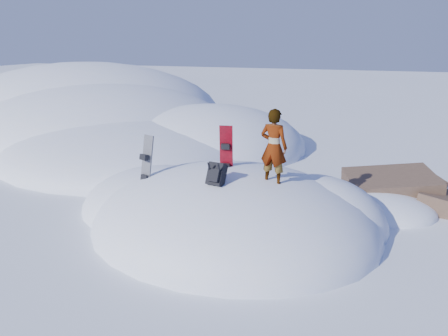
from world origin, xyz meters
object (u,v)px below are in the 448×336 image
(snowboard_dark, at_px, (146,169))
(backpack, at_px, (216,174))
(snowboard_red, at_px, (226,158))
(person, at_px, (274,147))

(snowboard_dark, distance_m, backpack, 2.18)
(snowboard_red, relative_size, snowboard_dark, 0.98)
(person, bearing_deg, snowboard_red, -12.69)
(snowboard_red, xyz_separation_m, backpack, (0.18, -1.15, -0.04))
(snowboard_red, relative_size, person, 0.99)
(backpack, xyz_separation_m, person, (1.09, 0.62, 0.55))
(snowboard_dark, relative_size, person, 1.01)
(backpack, distance_m, person, 1.37)
(snowboard_red, height_order, person, person)
(backpack, bearing_deg, person, 38.78)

